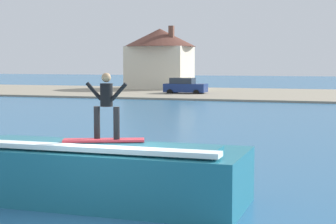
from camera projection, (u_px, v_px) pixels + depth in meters
The scene contains 7 objects.
ground_plane at pixel (107, 212), 13.75m from camera, with size 260.00×260.00×0.00m, color #2B6290.
wave_crest at pixel (101, 173), 14.69m from camera, with size 7.47×2.86×1.59m.
surfboard at pixel (104, 140), 14.49m from camera, with size 2.08×1.16×0.06m.
surfer at pixel (106, 102), 14.44m from camera, with size 1.14×0.32×1.69m.
shoreline_bank at pixel (297, 95), 60.41m from camera, with size 120.00×22.05×0.19m.
car_near_shore at pixel (185, 86), 61.36m from camera, with size 4.51×2.31×1.86m.
house_with_chimney at pixel (160, 55), 71.94m from camera, with size 9.13×9.13×8.01m.
Camera 1 is at (5.59, -12.36, 3.63)m, focal length 60.78 mm.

